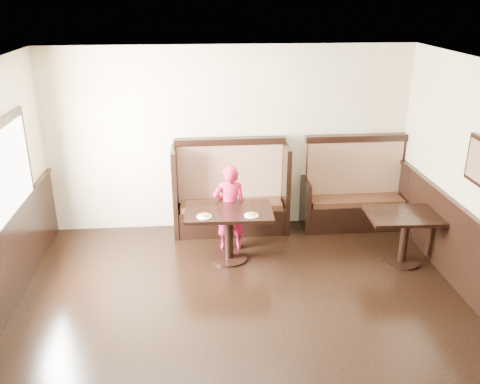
{
  "coord_description": "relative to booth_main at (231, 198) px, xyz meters",
  "views": [
    {
      "loc": [
        -0.49,
        -3.93,
        3.51
      ],
      "look_at": [
        0.06,
        2.35,
        1.0
      ],
      "focal_mm": 38.0,
      "sensor_mm": 36.0,
      "label": 1
    }
  ],
  "objects": [
    {
      "name": "ground",
      "position": [
        0.0,
        -3.3,
        -0.53
      ],
      "size": [
        7.0,
        7.0,
        0.0
      ],
      "primitive_type": "plane",
      "color": "black",
      "rests_on": "ground"
    },
    {
      "name": "room_shell",
      "position": [
        -0.3,
        -3.01,
        0.14
      ],
      "size": [
        7.0,
        7.0,
        7.0
      ],
      "color": "beige",
      "rests_on": "ground"
    },
    {
      "name": "booth_main",
      "position": [
        0.0,
        0.0,
        0.0
      ],
      "size": [
        1.75,
        0.72,
        1.45
      ],
      "color": "black",
      "rests_on": "ground"
    },
    {
      "name": "booth_neighbor",
      "position": [
        1.95,
        -0.0,
        -0.05
      ],
      "size": [
        1.65,
        0.72,
        1.45
      ],
      "color": "black",
      "rests_on": "ground"
    },
    {
      "name": "table_main",
      "position": [
        -0.09,
        -0.96,
        0.05
      ],
      "size": [
        1.2,
        0.78,
        0.75
      ],
      "rotation": [
        0.0,
        0.0,
        -0.04
      ],
      "color": "black",
      "rests_on": "ground"
    },
    {
      "name": "table_neighbor",
      "position": [
        2.28,
        -1.26,
        0.02
      ],
      "size": [
        1.08,
        0.73,
        0.73
      ],
      "rotation": [
        0.0,
        0.0,
        -0.04
      ],
      "color": "black",
      "rests_on": "ground"
    },
    {
      "name": "child",
      "position": [
        -0.05,
        -0.63,
        0.11
      ],
      "size": [
        0.47,
        0.31,
        1.27
      ],
      "primitive_type": "imported",
      "rotation": [
        0.0,
        0.0,
        3.13
      ],
      "color": "#B11239",
      "rests_on": "ground"
    },
    {
      "name": "pizza_plate_left",
      "position": [
        -0.43,
        -1.15,
        0.24
      ],
      "size": [
        0.2,
        0.2,
        0.04
      ],
      "color": "white",
      "rests_on": "table_main"
    },
    {
      "name": "pizza_plate_right",
      "position": [
        0.19,
        -1.17,
        0.24
      ],
      "size": [
        0.19,
        0.19,
        0.04
      ],
      "color": "white",
      "rests_on": "table_main"
    }
  ]
}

